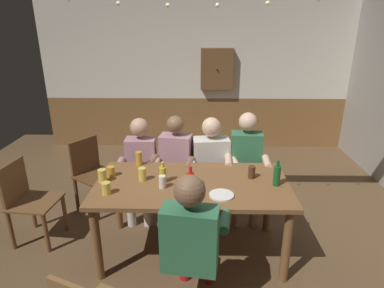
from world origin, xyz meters
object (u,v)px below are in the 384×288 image
person_4 (192,237)px  pint_glass_5 (142,174)px  person_0 (140,164)px  pint_glass_3 (252,172)px  pint_glass_4 (139,158)px  pint_glass_6 (106,188)px  plate_0 (221,195)px  person_3 (246,162)px  dining_table (192,192)px  bottle_0 (163,174)px  pint_glass_2 (102,176)px  person_1 (174,164)px  bottle_2 (277,175)px  pint_glass_0 (162,182)px  person_2 (212,163)px  chair_empty_far_end (93,172)px  pint_glass_1 (111,171)px  bottle_1 (190,179)px  chair_empty_near_right (28,199)px

person_4 → pint_glass_5: size_ratio=9.53×
person_0 → pint_glass_3: 1.34m
person_0 → pint_glass_4: person_0 is taller
pint_glass_3 → pint_glass_6: pint_glass_3 is taller
plate_0 → person_3: bearing=69.8°
dining_table → person_0: person_0 is taller
pint_glass_3 → pint_glass_5: bearing=-176.0°
bottle_0 → pint_glass_2: bearing=-179.3°
person_1 → person_3: size_ratio=0.97×
person_3 → pint_glass_4: 1.23m
person_0 → bottle_2: 1.59m
person_1 → pint_glass_0: bearing=95.7°
person_2 → person_3: bearing=172.7°
person_3 → pint_glass_3: 0.61m
person_1 → chair_empty_far_end: size_ratio=1.38×
pint_glass_2 → pint_glass_4: pint_glass_4 is taller
pint_glass_6 → pint_glass_3: bearing=14.6°
pint_glass_5 → dining_table: bearing=-4.5°
chair_empty_far_end → bottle_0: bearing=83.2°
pint_glass_0 → pint_glass_5: (-0.21, 0.15, 0.00)m
person_1 → person_4: size_ratio=1.00×
pint_glass_1 → person_3: bearing=22.4°
pint_glass_1 → pint_glass_5: (0.32, -0.08, 0.01)m
bottle_1 → bottle_2: size_ratio=0.85×
plate_0 → dining_table: bearing=136.7°
person_4 → pint_glass_3: person_4 is taller
person_4 → chair_empty_near_right: size_ratio=1.39×
pint_glass_3 → pint_glass_5: size_ratio=0.96×
person_0 → chair_empty_near_right: person_0 is taller
pint_glass_4 → person_0: bearing=98.6°
chair_empty_near_right → bottle_2: bottle_2 is taller
bottle_2 → pint_glass_6: bottle_2 is taller
bottle_2 → pint_glass_0: size_ratio=2.09×
pint_glass_1 → pint_glass_4: size_ratio=0.69×
person_4 → pint_glass_6: size_ratio=10.98×
plate_0 → pint_glass_1: (-1.06, 0.37, 0.04)m
bottle_2 → pint_glass_1: bottle_2 is taller
chair_empty_far_end → pint_glass_2: 1.01m
plate_0 → pint_glass_4: bearing=142.0°
dining_table → person_4: (0.01, -0.69, 0.00)m
person_4 → bottle_0: bearing=121.0°
person_4 → chair_empty_far_end: (-1.25, 1.54, -0.20)m
person_0 → pint_glass_6: (-0.13, -0.93, 0.18)m
person_4 → pint_glass_6: 0.90m
person_2 → chair_empty_near_right: bearing=8.3°
person_1 → bottle_2: size_ratio=4.91×
bottle_1 → pint_glass_2: bottle_1 is taller
chair_empty_far_end → person_0: bearing=110.8°
person_4 → bottle_1: (-0.02, 0.59, 0.18)m
bottle_1 → pint_glass_6: 0.75m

